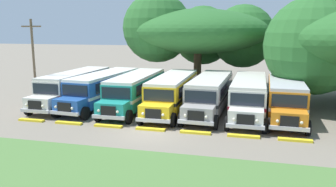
# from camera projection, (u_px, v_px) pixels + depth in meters

# --- Properties ---
(ground_plane) EXTENTS (220.00, 220.00, 0.00)m
(ground_plane) POSITION_uv_depth(u_px,v_px,m) (148.00, 133.00, 21.88)
(ground_plane) COLOR slate
(parked_bus_slot_0) EXTENTS (2.83, 10.86, 2.82)m
(parked_bus_slot_0) POSITION_uv_depth(u_px,v_px,m) (75.00, 86.00, 30.34)
(parked_bus_slot_0) COLOR silver
(parked_bus_slot_0) RESTS_ON ground_plane
(parked_bus_slot_1) EXTENTS (3.44, 10.96, 2.82)m
(parked_bus_slot_1) POSITION_uv_depth(u_px,v_px,m) (103.00, 87.00, 29.60)
(parked_bus_slot_1) COLOR #23519E
(parked_bus_slot_1) RESTS_ON ground_plane
(parked_bus_slot_2) EXTENTS (2.71, 10.84, 2.82)m
(parked_bus_slot_2) POSITION_uv_depth(u_px,v_px,m) (136.00, 89.00, 28.64)
(parked_bus_slot_2) COLOR teal
(parked_bus_slot_2) RESTS_ON ground_plane
(parked_bus_slot_3) EXTENTS (2.72, 10.85, 2.82)m
(parked_bus_slot_3) POSITION_uv_depth(u_px,v_px,m) (172.00, 91.00, 27.82)
(parked_bus_slot_3) COLOR yellow
(parked_bus_slot_3) RESTS_ON ground_plane
(parked_bus_slot_4) EXTENTS (3.04, 10.89, 2.82)m
(parked_bus_slot_4) POSITION_uv_depth(u_px,v_px,m) (210.00, 92.00, 27.25)
(parked_bus_slot_4) COLOR #9E9993
(parked_bus_slot_4) RESTS_ON ground_plane
(parked_bus_slot_5) EXTENTS (2.86, 10.86, 2.82)m
(parked_bus_slot_5) POSITION_uv_depth(u_px,v_px,m) (249.00, 95.00, 26.37)
(parked_bus_slot_5) COLOR silver
(parked_bus_slot_5) RESTS_ON ground_plane
(parked_bus_slot_6) EXTENTS (3.01, 10.88, 2.82)m
(parked_bus_slot_6) POSITION_uv_depth(u_px,v_px,m) (285.00, 96.00, 25.94)
(parked_bus_slot_6) COLOR orange
(parked_bus_slot_6) RESTS_ON ground_plane
(curb_wheelstop_0) EXTENTS (2.00, 0.36, 0.15)m
(curb_wheelstop_0) POSITION_uv_depth(u_px,v_px,m) (32.00, 120.00, 24.60)
(curb_wheelstop_0) COLOR yellow
(curb_wheelstop_0) RESTS_ON ground_plane
(curb_wheelstop_1) EXTENTS (2.00, 0.36, 0.15)m
(curb_wheelstop_1) POSITION_uv_depth(u_px,v_px,m) (69.00, 123.00, 23.87)
(curb_wheelstop_1) COLOR yellow
(curb_wheelstop_1) RESTS_ON ground_plane
(curb_wheelstop_2) EXTENTS (2.00, 0.36, 0.15)m
(curb_wheelstop_2) POSITION_uv_depth(u_px,v_px,m) (108.00, 126.00, 23.14)
(curb_wheelstop_2) COLOR yellow
(curb_wheelstop_2) RESTS_ON ground_plane
(curb_wheelstop_3) EXTENTS (2.00, 0.36, 0.15)m
(curb_wheelstop_3) POSITION_uv_depth(u_px,v_px,m) (150.00, 129.00, 22.41)
(curb_wheelstop_3) COLOR yellow
(curb_wheelstop_3) RESTS_ON ground_plane
(curb_wheelstop_4) EXTENTS (2.00, 0.36, 0.15)m
(curb_wheelstop_4) POSITION_uv_depth(u_px,v_px,m) (195.00, 133.00, 21.69)
(curb_wheelstop_4) COLOR yellow
(curb_wheelstop_4) RESTS_ON ground_plane
(curb_wheelstop_5) EXTENTS (2.00, 0.36, 0.15)m
(curb_wheelstop_5) POSITION_uv_depth(u_px,v_px,m) (244.00, 136.00, 20.96)
(curb_wheelstop_5) COLOR yellow
(curb_wheelstop_5) RESTS_ON ground_plane
(curb_wheelstop_6) EXTENTS (2.00, 0.36, 0.15)m
(curb_wheelstop_6) POSITION_uv_depth(u_px,v_px,m) (295.00, 140.00, 20.23)
(curb_wheelstop_6) COLOR yellow
(curb_wheelstop_6) RESTS_ON ground_plane
(broad_shade_tree) EXTENTS (16.33, 14.01, 10.50)m
(broad_shade_tree) POSITION_uv_depth(u_px,v_px,m) (198.00, 32.00, 37.39)
(broad_shade_tree) COLOR brown
(broad_shade_tree) RESTS_ON ground_plane
(utility_pole) EXTENTS (1.80, 0.20, 7.46)m
(utility_pole) POSITION_uv_depth(u_px,v_px,m) (34.00, 61.00, 28.08)
(utility_pole) COLOR brown
(utility_pole) RESTS_ON ground_plane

